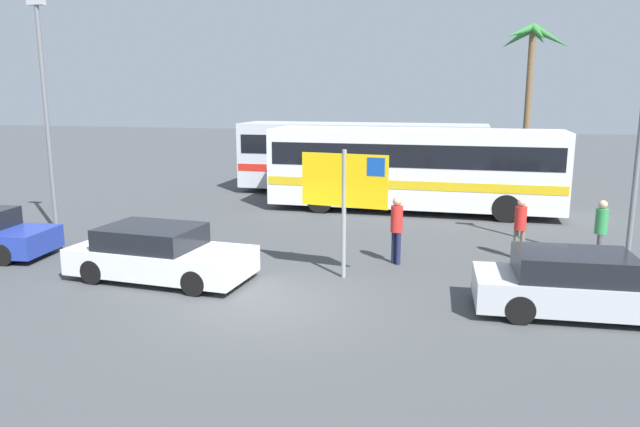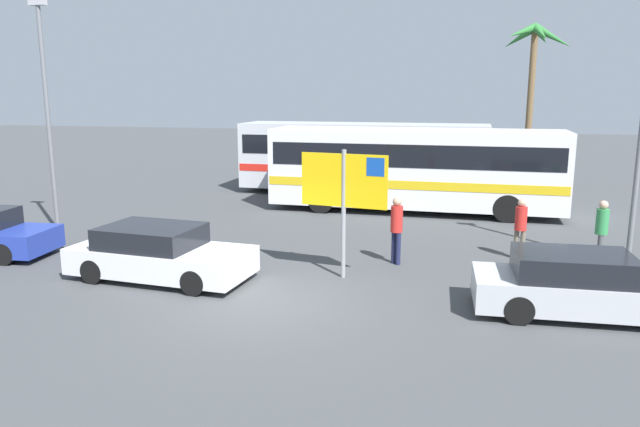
{
  "view_description": "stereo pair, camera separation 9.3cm",
  "coord_description": "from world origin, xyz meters",
  "px_view_note": "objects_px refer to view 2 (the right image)",
  "views": [
    {
      "loc": [
        4.3,
        -11.61,
        4.54
      ],
      "look_at": [
        0.41,
        3.81,
        1.3
      ],
      "focal_mm": 33.38,
      "sensor_mm": 36.0,
      "label": 1
    },
    {
      "loc": [
        4.39,
        -11.59,
        4.54
      ],
      "look_at": [
        0.41,
        3.81,
        1.3
      ],
      "focal_mm": 33.38,
      "sensor_mm": 36.0,
      "label": 2
    }
  ],
  "objects_px": {
    "bus_rear_coach": "(363,155)",
    "pedestrian_near_sign": "(521,224)",
    "pedestrian_by_bus": "(602,227)",
    "car_silver": "(581,286)",
    "ferry_sign": "(346,186)",
    "car_white": "(159,254)",
    "pedestrian_crossing_lot": "(397,224)",
    "bus_front_coach": "(415,166)"
  },
  "relations": [
    {
      "from": "bus_rear_coach",
      "to": "car_silver",
      "type": "xyz_separation_m",
      "value": [
        7.12,
        -13.82,
        -1.15
      ]
    },
    {
      "from": "car_silver",
      "to": "pedestrian_near_sign",
      "type": "bearing_deg",
      "value": 99.16
    },
    {
      "from": "bus_front_coach",
      "to": "ferry_sign",
      "type": "height_order",
      "value": "ferry_sign"
    },
    {
      "from": "bus_rear_coach",
      "to": "pedestrian_near_sign",
      "type": "distance_m",
      "value": 11.5
    },
    {
      "from": "car_silver",
      "to": "bus_rear_coach",
      "type": "bearing_deg",
      "value": 113.77
    },
    {
      "from": "bus_rear_coach",
      "to": "car_white",
      "type": "distance_m",
      "value": 14.03
    },
    {
      "from": "ferry_sign",
      "to": "pedestrian_near_sign",
      "type": "xyz_separation_m",
      "value": [
        4.32,
        2.87,
        -1.32
      ]
    },
    {
      "from": "bus_rear_coach",
      "to": "ferry_sign",
      "type": "bearing_deg",
      "value": -81.53
    },
    {
      "from": "bus_front_coach",
      "to": "pedestrian_crossing_lot",
      "type": "relative_size",
      "value": 6.01
    },
    {
      "from": "ferry_sign",
      "to": "car_silver",
      "type": "height_order",
      "value": "ferry_sign"
    },
    {
      "from": "bus_front_coach",
      "to": "car_white",
      "type": "xyz_separation_m",
      "value": [
        -5.27,
        -10.17,
        -1.15
      ]
    },
    {
      "from": "pedestrian_crossing_lot",
      "to": "pedestrian_by_bus",
      "type": "bearing_deg",
      "value": 144.08
    },
    {
      "from": "pedestrian_by_bus",
      "to": "car_silver",
      "type": "bearing_deg",
      "value": -95.02
    },
    {
      "from": "bus_front_coach",
      "to": "bus_rear_coach",
      "type": "xyz_separation_m",
      "value": [
        -2.68,
        3.57,
        0.0
      ]
    },
    {
      "from": "car_silver",
      "to": "pedestrian_crossing_lot",
      "type": "relative_size",
      "value": 2.48
    },
    {
      "from": "pedestrian_crossing_lot",
      "to": "car_white",
      "type": "bearing_deg",
      "value": -23.03
    },
    {
      "from": "bus_front_coach",
      "to": "pedestrian_near_sign",
      "type": "bearing_deg",
      "value": -60.12
    },
    {
      "from": "pedestrian_crossing_lot",
      "to": "pedestrian_by_bus",
      "type": "xyz_separation_m",
      "value": [
        5.29,
        1.26,
        -0.05
      ]
    },
    {
      "from": "pedestrian_by_bus",
      "to": "pedestrian_crossing_lot",
      "type": "bearing_deg",
      "value": -156.37
    },
    {
      "from": "bus_rear_coach",
      "to": "car_white",
      "type": "xyz_separation_m",
      "value": [
        -2.59,
        -13.74,
        -1.15
      ]
    },
    {
      "from": "car_white",
      "to": "bus_rear_coach",
      "type": "bearing_deg",
      "value": 83.24
    },
    {
      "from": "pedestrian_near_sign",
      "to": "bus_rear_coach",
      "type": "bearing_deg",
      "value": 50.07
    },
    {
      "from": "bus_front_coach",
      "to": "bus_rear_coach",
      "type": "height_order",
      "value": "same"
    },
    {
      "from": "car_silver",
      "to": "pedestrian_by_bus",
      "type": "height_order",
      "value": "pedestrian_by_bus"
    },
    {
      "from": "car_silver",
      "to": "pedestrian_near_sign",
      "type": "height_order",
      "value": "pedestrian_near_sign"
    },
    {
      "from": "car_white",
      "to": "pedestrian_near_sign",
      "type": "xyz_separation_m",
      "value": [
        8.77,
        4.07,
        0.37
      ]
    },
    {
      "from": "car_white",
      "to": "pedestrian_by_bus",
      "type": "relative_size",
      "value": 2.6
    },
    {
      "from": "pedestrian_by_bus",
      "to": "pedestrian_near_sign",
      "type": "bearing_deg",
      "value": -171.83
    },
    {
      "from": "car_white",
      "to": "pedestrian_by_bus",
      "type": "xyz_separation_m",
      "value": [
        10.81,
        4.0,
        0.4
      ]
    },
    {
      "from": "bus_rear_coach",
      "to": "car_white",
      "type": "height_order",
      "value": "bus_rear_coach"
    },
    {
      "from": "bus_rear_coach",
      "to": "pedestrian_by_bus",
      "type": "bearing_deg",
      "value": -49.82
    },
    {
      "from": "bus_front_coach",
      "to": "pedestrian_by_bus",
      "type": "xyz_separation_m",
      "value": [
        5.54,
        -6.17,
        -0.74
      ]
    },
    {
      "from": "pedestrian_by_bus",
      "to": "pedestrian_near_sign",
      "type": "xyz_separation_m",
      "value": [
        -2.04,
        0.07,
        -0.04
      ]
    },
    {
      "from": "ferry_sign",
      "to": "pedestrian_near_sign",
      "type": "bearing_deg",
      "value": 41.37
    },
    {
      "from": "bus_front_coach",
      "to": "pedestrian_by_bus",
      "type": "height_order",
      "value": "bus_front_coach"
    },
    {
      "from": "ferry_sign",
      "to": "pedestrian_near_sign",
      "type": "height_order",
      "value": "ferry_sign"
    },
    {
      "from": "pedestrian_near_sign",
      "to": "ferry_sign",
      "type": "bearing_deg",
      "value": 141.01
    },
    {
      "from": "ferry_sign",
      "to": "car_silver",
      "type": "xyz_separation_m",
      "value": [
        5.25,
        -1.29,
        -1.69
      ]
    },
    {
      "from": "pedestrian_by_bus",
      "to": "pedestrian_near_sign",
      "type": "height_order",
      "value": "pedestrian_by_bus"
    },
    {
      "from": "car_white",
      "to": "car_silver",
      "type": "distance_m",
      "value": 9.7
    },
    {
      "from": "bus_front_coach",
      "to": "bus_rear_coach",
      "type": "distance_m",
      "value": 4.46
    },
    {
      "from": "ferry_sign",
      "to": "car_white",
      "type": "xyz_separation_m",
      "value": [
        -4.45,
        -1.21,
        -1.69
      ]
    }
  ]
}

